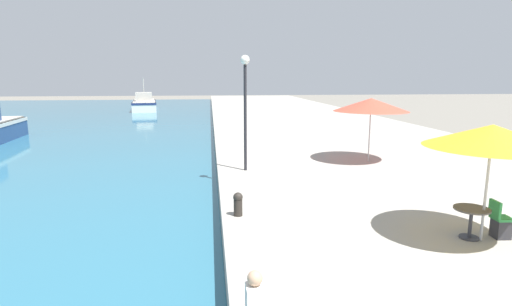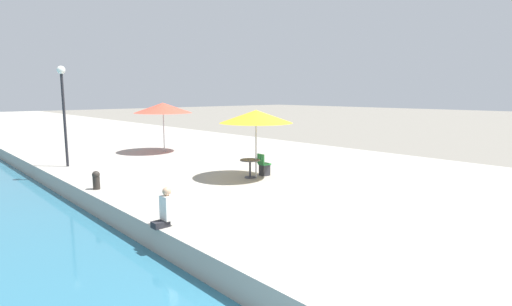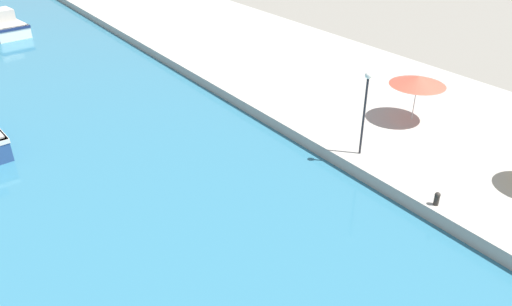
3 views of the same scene
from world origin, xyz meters
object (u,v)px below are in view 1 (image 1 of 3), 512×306
Objects in this scene: lamppost at (245,93)px; cafe_chair_left at (500,225)px; cafe_umbrella_pink at (492,136)px; cafe_table at (471,217)px; cafe_umbrella_white at (371,105)px; mooring_bollard at (238,203)px; fishing_boat_mid at (144,104)px.

cafe_chair_left is at bearing -55.07° from lamppost.
cafe_table is (-0.19, 0.14, -1.91)m from cafe_umbrella_pink.
lamppost is (-5.66, -1.17, 0.57)m from cafe_umbrella_white.
mooring_bollard is 0.14× the size of lamppost.
cafe_chair_left is (-0.35, -8.78, -2.20)m from cafe_umbrella_white.
cafe_umbrella_white is at bearing 84.38° from cafe_umbrella_pink.
lamppost is at bearing 121.28° from cafe_table.
fishing_boat_mid is 12.48× the size of cafe_table.
mooring_bollard is at bearing -134.04° from cafe_umbrella_white.
cafe_umbrella_pink is 8.92m from cafe_umbrella_white.
cafe_chair_left reaches higher than mooring_bollard.
fishing_boat_mid is 49.79m from cafe_table.
cafe_umbrella_pink is at bearing -95.62° from cafe_umbrella_white.
fishing_boat_mid is at bearing 107.32° from cafe_table.
fishing_boat_mid is 10.97× the size of cafe_chair_left.
cafe_umbrella_white is 9.02m from cafe_table.
cafe_umbrella_white is at bearing -75.95° from fishing_boat_mid.
fishing_boat_mid is at bearing 101.89° from mooring_bollard.
mooring_bollard is (-5.47, 2.32, -2.10)m from cafe_umbrella_pink.
cafe_chair_left is 1.39× the size of mooring_bollard.
lamppost is at bearing -168.28° from cafe_umbrella_white.
mooring_bollard is (-6.00, 2.22, 0.02)m from cafe_chair_left.
cafe_chair_left is at bearing -80.13° from fishing_boat_mid.
fishing_boat_mid reaches higher than mooring_bollard.
cafe_chair_left is 0.20× the size of lamppost.
cafe_table reaches higher than mooring_bollard.
cafe_umbrella_white is at bearing 45.96° from mooring_bollard.
cafe_umbrella_pink is at bearing -58.14° from lamppost.
lamppost is at bearing 82.77° from mooring_bollard.
cafe_umbrella_white is 0.72× the size of lamppost.
cafe_table is at bearing -80.91° from fishing_boat_mid.
cafe_chair_left is at bearing 10.03° from cafe_umbrella_pink.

